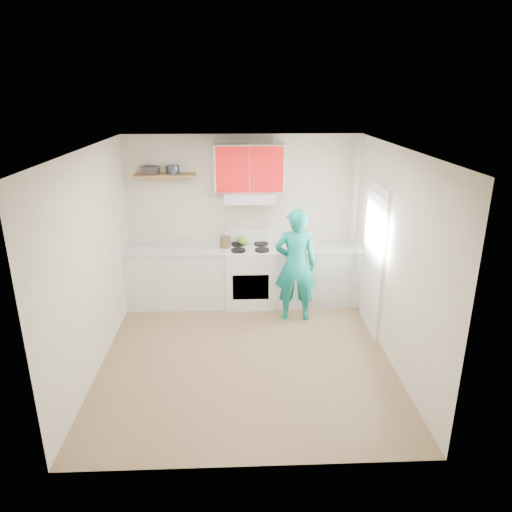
{
  "coord_description": "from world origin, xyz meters",
  "views": [
    {
      "loc": [
        -0.09,
        -5.25,
        3.2
      ],
      "look_at": [
        0.15,
        0.55,
        1.15
      ],
      "focal_mm": 32.86,
      "sensor_mm": 36.0,
      "label": 1
    }
  ],
  "objects_px": {
    "crock": "(225,243)",
    "person": "(296,265)",
    "stove": "(250,276)",
    "tin": "(173,169)",
    "kettle": "(243,240)"
  },
  "relations": [
    {
      "from": "stove",
      "to": "kettle",
      "type": "height_order",
      "value": "kettle"
    },
    {
      "from": "crock",
      "to": "person",
      "type": "height_order",
      "value": "person"
    },
    {
      "from": "stove",
      "to": "tin",
      "type": "height_order",
      "value": "tin"
    },
    {
      "from": "tin",
      "to": "person",
      "type": "height_order",
      "value": "tin"
    },
    {
      "from": "tin",
      "to": "person",
      "type": "distance_m",
      "value": 2.31
    },
    {
      "from": "kettle",
      "to": "person",
      "type": "height_order",
      "value": "person"
    },
    {
      "from": "stove",
      "to": "kettle",
      "type": "xyz_separation_m",
      "value": [
        -0.1,
        0.15,
        0.54
      ]
    },
    {
      "from": "stove",
      "to": "tin",
      "type": "distance_m",
      "value": 2.01
    },
    {
      "from": "stove",
      "to": "crock",
      "type": "relative_size",
      "value": 4.77
    },
    {
      "from": "stove",
      "to": "crock",
      "type": "height_order",
      "value": "crock"
    },
    {
      "from": "tin",
      "to": "stove",
      "type": "bearing_deg",
      "value": -10.23
    },
    {
      "from": "tin",
      "to": "person",
      "type": "xyz_separation_m",
      "value": [
        1.78,
        -0.77,
        -1.26
      ]
    },
    {
      "from": "stove",
      "to": "person",
      "type": "bearing_deg",
      "value": -41.5
    },
    {
      "from": "tin",
      "to": "crock",
      "type": "distance_m",
      "value": 1.35
    },
    {
      "from": "person",
      "to": "kettle",
      "type": "bearing_deg",
      "value": -40.02
    }
  ]
}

